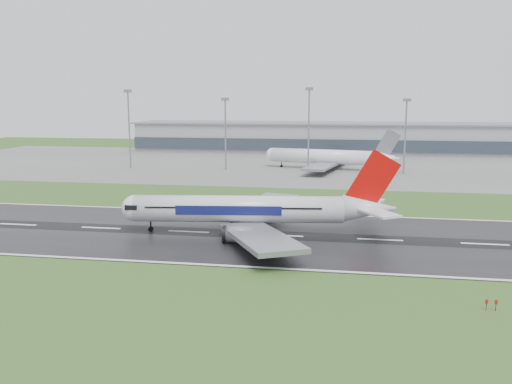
# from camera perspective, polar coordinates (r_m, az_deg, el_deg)

# --- Properties ---
(ground) EXTENTS (520.00, 520.00, 0.00)m
(ground) POSITION_cam_1_polar(r_m,az_deg,el_deg) (110.40, 13.16, -5.04)
(ground) COLOR #2E531E
(ground) RESTS_ON ground
(runway) EXTENTS (400.00, 45.00, 0.10)m
(runway) POSITION_cam_1_polar(r_m,az_deg,el_deg) (110.39, 13.16, -5.02)
(runway) COLOR black
(runway) RESTS_ON ground
(apron) EXTENTS (400.00, 130.00, 0.08)m
(apron) POSITION_cam_1_polar(r_m,az_deg,el_deg) (233.34, 11.32, 2.81)
(apron) COLOR slate
(apron) RESTS_ON ground
(terminal) EXTENTS (240.00, 36.00, 15.00)m
(terminal) POSITION_cam_1_polar(r_m,az_deg,el_deg) (292.36, 11.04, 5.68)
(terminal) COLOR gray
(terminal) RESTS_ON ground
(main_airliner) EXTENTS (64.21, 61.82, 17.06)m
(main_airliner) POSITION_cam_1_polar(r_m,az_deg,el_deg) (111.47, 0.19, -0.09)
(main_airliner) COLOR silver
(main_airliner) RESTS_ON runway
(parked_airliner) EXTENTS (64.82, 61.82, 16.32)m
(parked_airliner) POSITION_cam_1_polar(r_m,az_deg,el_deg) (217.22, 7.72, 4.58)
(parked_airliner) COLOR white
(parked_airliner) RESTS_ON apron
(floodmast_0) EXTENTS (0.64, 0.64, 30.78)m
(floodmast_0) POSITION_cam_1_polar(r_m,az_deg,el_deg) (224.59, -13.42, 6.40)
(floodmast_0) COLOR gray
(floodmast_0) RESTS_ON ground
(floodmast_1) EXTENTS (0.64, 0.64, 27.51)m
(floodmast_1) POSITION_cam_1_polar(r_m,az_deg,el_deg) (212.31, -3.29, 6.02)
(floodmast_1) COLOR gray
(floodmast_1) RESTS_ON ground
(floodmast_2) EXTENTS (0.64, 0.64, 31.38)m
(floodmast_2) POSITION_cam_1_polar(r_m,az_deg,el_deg) (207.40, 5.66, 6.44)
(floodmast_2) COLOR gray
(floodmast_2) RESTS_ON ground
(floodmast_3) EXTENTS (0.64, 0.64, 27.21)m
(floodmast_3) POSITION_cam_1_polar(r_m,az_deg,el_deg) (208.22, 15.69, 5.56)
(floodmast_3) COLOR gray
(floodmast_3) RESTS_ON ground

